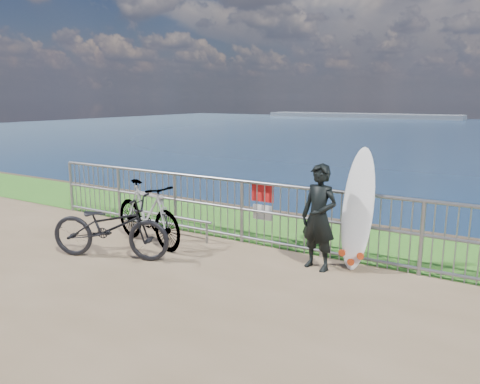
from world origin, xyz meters
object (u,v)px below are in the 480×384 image
Objects in this scene: bicycle_near at (110,227)px; bicycle_far at (147,213)px; surfer at (319,217)px; surfboard at (357,213)px.

bicycle_near is 1.05× the size of bicycle_far.
bicycle_near is at bearing -144.07° from surfer.
surfboard is at bearing 49.76° from surfer.
bicycle_near is 0.83m from bicycle_far.
bicycle_far is at bearing -22.41° from bicycle_near.
surfboard is 3.84m from bicycle_near.
bicycle_far is at bearing -158.65° from surfer.
surfboard is (0.46, 0.35, 0.05)m from surfer.
surfer is 0.58m from surfboard.
bicycle_near is at bearing -154.66° from surfboard.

